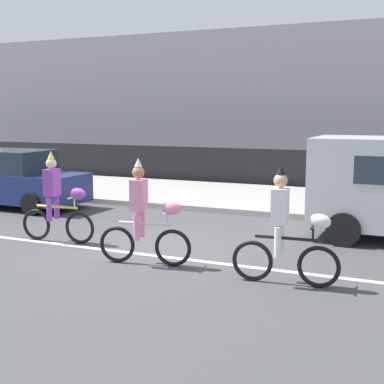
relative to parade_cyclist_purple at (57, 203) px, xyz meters
name	(u,v)px	position (x,y,z in m)	size (l,w,h in m)	color
ground_plane	(150,248)	(2.00, 0.32, -0.84)	(80.00, 80.00, 0.00)	#424244
road_centre_line	(137,253)	(2.00, -0.18, -0.84)	(36.00, 0.14, 0.01)	beige
sidewalk_curb	(248,198)	(2.00, 6.82, -0.77)	(60.00, 5.00, 0.15)	#9E9B93
fence_line	(273,169)	(2.00, 9.72, -0.14)	(40.00, 0.08, 1.40)	black
building_backdrop	(262,102)	(-0.97, 18.32, 2.38)	(28.00, 8.00, 6.44)	#99939E
parade_cyclist_purple	(57,203)	(0.00, 0.00, 0.00)	(1.72, 0.50, 1.92)	black
parade_cyclist_pink	(145,218)	(2.49, -0.75, 0.00)	(1.71, 0.53, 1.92)	black
parade_cyclist_zebra	(287,233)	(5.07, -0.85, 0.00)	(1.72, 0.50, 1.92)	black
parked_car_navy	(15,180)	(-3.78, 2.97, -0.06)	(4.10, 1.92, 1.64)	navy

